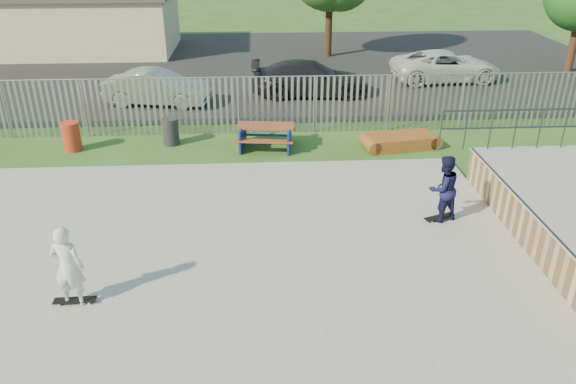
{
  "coord_description": "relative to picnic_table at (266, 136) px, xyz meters",
  "views": [
    {
      "loc": [
        1.63,
        -9.61,
        6.8
      ],
      "look_at": [
        2.3,
        2.0,
        1.1
      ],
      "focal_mm": 35.0,
      "sensor_mm": 36.0,
      "label": 1
    }
  ],
  "objects": [
    {
      "name": "ground",
      "position": [
        -1.9,
        -7.62,
        -0.4
      ],
      "size": [
        120.0,
        120.0,
        0.0
      ],
      "primitive_type": "plane",
      "color": "#30561D",
      "rests_on": "ground"
    },
    {
      "name": "concrete_slab",
      "position": [
        -1.9,
        -7.62,
        -0.32
      ],
      "size": [
        15.0,
        12.0,
        0.15
      ],
      "primitive_type": "cube",
      "color": "gray",
      "rests_on": "ground"
    },
    {
      "name": "fence",
      "position": [
        -0.9,
        -3.04,
        0.6
      ],
      "size": [
        26.04,
        16.02,
        2.0
      ],
      "color": "gray",
      "rests_on": "ground"
    },
    {
      "name": "picnic_table",
      "position": [
        0.0,
        0.0,
        0.0
      ],
      "size": [
        2.01,
        1.72,
        0.78
      ],
      "rotation": [
        0.0,
        0.0,
        -0.12
      ],
      "color": "brown",
      "rests_on": "ground"
    },
    {
      "name": "funbox",
      "position": [
        4.4,
        -0.23,
        -0.19
      ],
      "size": [
        2.23,
        1.37,
        0.42
      ],
      "rotation": [
        0.0,
        0.0,
        0.16
      ],
      "color": "brown",
      "rests_on": "ground"
    },
    {
      "name": "trash_bin_red",
      "position": [
        -6.26,
        0.11,
        0.07
      ],
      "size": [
        0.56,
        0.56,
        0.94
      ],
      "primitive_type": "cylinder",
      "color": "#AB301A",
      "rests_on": "ground"
    },
    {
      "name": "trash_bin_grey",
      "position": [
        -3.14,
        0.47,
        0.05
      ],
      "size": [
        0.53,
        0.53,
        0.88
      ],
      "primitive_type": "cylinder",
      "color": "#272729",
      "rests_on": "ground"
    },
    {
      "name": "parking_lot",
      "position": [
        -1.9,
        11.38,
        -0.39
      ],
      "size": [
        40.0,
        18.0,
        0.02
      ],
      "primitive_type": "cube",
      "color": "black",
      "rests_on": "ground"
    },
    {
      "name": "car_silver",
      "position": [
        -4.24,
        4.94,
        0.31
      ],
      "size": [
        4.35,
        2.12,
        1.37
      ],
      "primitive_type": "imported",
      "rotation": [
        0.0,
        0.0,
        1.41
      ],
      "color": "#B9BABE",
      "rests_on": "parking_lot"
    },
    {
      "name": "car_dark",
      "position": [
        1.99,
        5.91,
        0.33
      ],
      "size": [
        4.95,
        2.13,
        1.42
      ],
      "primitive_type": "imported",
      "rotation": [
        0.0,
        0.0,
        1.54
      ],
      "color": "black",
      "rests_on": "parking_lot"
    },
    {
      "name": "car_white",
      "position": [
        8.4,
        7.86,
        0.31
      ],
      "size": [
        5.06,
        2.57,
        1.37
      ],
      "primitive_type": "imported",
      "rotation": [
        0.0,
        0.0,
        1.63
      ],
      "color": "silver",
      "rests_on": "parking_lot"
    },
    {
      "name": "building",
      "position": [
        -9.9,
        15.38,
        1.21
      ],
      "size": [
        10.4,
        6.4,
        3.2
      ],
      "color": "beige",
      "rests_on": "ground"
    },
    {
      "name": "skateboard_a",
      "position": [
        4.13,
        -5.41,
        -0.21
      ],
      "size": [
        0.82,
        0.47,
        0.08
      ],
      "rotation": [
        0.0,
        0.0,
        0.36
      ],
      "color": "black",
      "rests_on": "concrete_slab"
    },
    {
      "name": "skateboard_b",
      "position": [
        -3.85,
        -8.28,
        -0.21
      ],
      "size": [
        0.81,
        0.22,
        0.08
      ],
      "rotation": [
        0.0,
        0.0,
        0.03
      ],
      "color": "black",
      "rests_on": "concrete_slab"
    },
    {
      "name": "skater_navy",
      "position": [
        4.13,
        -5.41,
        0.59
      ],
      "size": [
        0.98,
        0.88,
        1.67
      ],
      "primitive_type": "imported",
      "rotation": [
        0.0,
        0.0,
        3.5
      ],
      "color": "#12133A",
      "rests_on": "concrete_slab"
    },
    {
      "name": "skater_white",
      "position": [
        -3.85,
        -8.28,
        0.59
      ],
      "size": [
        0.66,
        0.48,
        1.67
      ],
      "primitive_type": "imported",
      "rotation": [
        0.0,
        0.0,
        3.0
      ],
      "color": "silver",
      "rests_on": "concrete_slab"
    }
  ]
}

